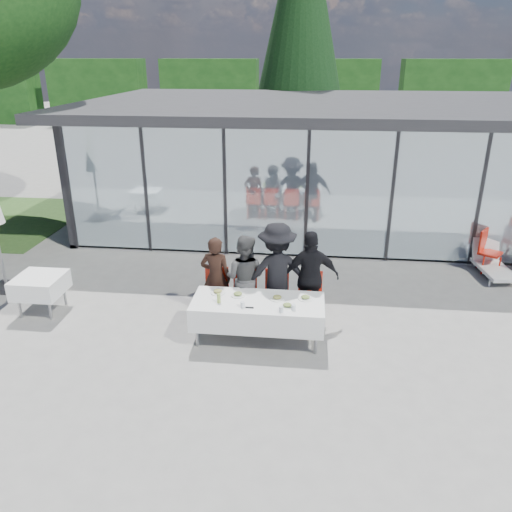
{
  "coord_description": "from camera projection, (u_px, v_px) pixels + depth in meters",
  "views": [
    {
      "loc": [
        1.1,
        -7.39,
        4.65
      ],
      "look_at": [
        0.14,
        1.2,
        1.15
      ],
      "focal_mm": 35.0,
      "sensor_mm": 36.0,
      "label": 1
    }
  ],
  "objects": [
    {
      "name": "ground",
      "position": [
        240.0,
        343.0,
        8.67
      ],
      "size": [
        90.0,
        90.0,
        0.0
      ],
      "primitive_type": "plane",
      "color": "gray",
      "rests_on": "ground"
    },
    {
      "name": "pavilion",
      "position": [
        342.0,
        143.0,
        15.18
      ],
      "size": [
        14.8,
        8.8,
        3.44
      ],
      "color": "gray",
      "rests_on": "ground"
    },
    {
      "name": "treeline",
      "position": [
        268.0,
        93.0,
        33.84
      ],
      "size": [
        62.5,
        2.0,
        4.4
      ],
      "color": "#143B12",
      "rests_on": "ground"
    },
    {
      "name": "dining_table",
      "position": [
        258.0,
        312.0,
        8.59
      ],
      "size": [
        2.26,
        0.96,
        0.75
      ],
      "color": "white",
      "rests_on": "ground"
    },
    {
      "name": "diner_a",
      "position": [
        216.0,
        278.0,
        9.28
      ],
      "size": [
        0.63,
        0.63,
        1.6
      ],
      "primitive_type": "imported",
      "rotation": [
        0.0,
        0.0,
        3.05
      ],
      "color": "black",
      "rests_on": "ground"
    },
    {
      "name": "diner_chair_a",
      "position": [
        216.0,
        290.0,
        9.37
      ],
      "size": [
        0.44,
        0.44,
        0.97
      ],
      "color": "red",
      "rests_on": "ground"
    },
    {
      "name": "diner_b",
      "position": [
        244.0,
        278.0,
        9.21
      ],
      "size": [
        0.95,
        0.95,
        1.65
      ],
      "primitive_type": "imported",
      "rotation": [
        0.0,
        0.0,
        2.94
      ],
      "color": "#4E4E4E",
      "rests_on": "ground"
    },
    {
      "name": "diner_chair_b",
      "position": [
        245.0,
        292.0,
        9.31
      ],
      "size": [
        0.44,
        0.44,
        0.97
      ],
      "color": "red",
      "rests_on": "ground"
    },
    {
      "name": "diner_c",
      "position": [
        277.0,
        273.0,
        9.11
      ],
      "size": [
        1.46,
        1.46,
        1.9
      ],
      "primitive_type": "imported",
      "rotation": [
        0.0,
        0.0,
        3.36
      ],
      "color": "black",
      "rests_on": "ground"
    },
    {
      "name": "diner_chair_c",
      "position": [
        276.0,
        293.0,
        9.25
      ],
      "size": [
        0.44,
        0.44,
        0.97
      ],
      "color": "red",
      "rests_on": "ground"
    },
    {
      "name": "diner_d",
      "position": [
        311.0,
        278.0,
        9.07
      ],
      "size": [
        1.2,
        1.2,
        1.77
      ],
      "primitive_type": "imported",
      "rotation": [
        0.0,
        0.0,
        3.32
      ],
      "color": "black",
      "rests_on": "ground"
    },
    {
      "name": "diner_chair_d",
      "position": [
        310.0,
        295.0,
        9.19
      ],
      "size": [
        0.44,
        0.44,
        0.97
      ],
      "color": "red",
      "rests_on": "ground"
    },
    {
      "name": "plate_a",
      "position": [
        218.0,
        292.0,
        8.77
      ],
      "size": [
        0.25,
        0.25,
        0.07
      ],
      "color": "white",
      "rests_on": "dining_table"
    },
    {
      "name": "plate_b",
      "position": [
        238.0,
        294.0,
        8.68
      ],
      "size": [
        0.25,
        0.25,
        0.07
      ],
      "color": "white",
      "rests_on": "dining_table"
    },
    {
      "name": "plate_c",
      "position": [
        277.0,
        298.0,
        8.56
      ],
      "size": [
        0.25,
        0.25,
        0.07
      ],
      "color": "white",
      "rests_on": "dining_table"
    },
    {
      "name": "plate_d",
      "position": [
        305.0,
        298.0,
        8.56
      ],
      "size": [
        0.25,
        0.25,
        0.07
      ],
      "color": "white",
      "rests_on": "dining_table"
    },
    {
      "name": "plate_extra",
      "position": [
        287.0,
        306.0,
        8.29
      ],
      "size": [
        0.25,
        0.25,
        0.07
      ],
      "color": "white",
      "rests_on": "dining_table"
    },
    {
      "name": "juice_bottle",
      "position": [
        219.0,
        298.0,
        8.41
      ],
      "size": [
        0.06,
        0.06,
        0.16
      ],
      "primitive_type": "cylinder",
      "color": "#8DAA46",
      "rests_on": "dining_table"
    },
    {
      "name": "drinking_glasses",
      "position": [
        272.0,
        307.0,
        8.19
      ],
      "size": [
        0.92,
        0.17,
        0.1
      ],
      "color": "silver",
      "rests_on": "dining_table"
    },
    {
      "name": "folded_eyeglasses",
      "position": [
        250.0,
        308.0,
        8.26
      ],
      "size": [
        0.14,
        0.03,
        0.01
      ],
      "primitive_type": "cube",
      "color": "black",
      "rests_on": "dining_table"
    },
    {
      "name": "spare_table_left",
      "position": [
        40.0,
        285.0,
        9.54
      ],
      "size": [
        0.86,
        0.86,
        0.74
      ],
      "color": "white",
      "rests_on": "ground"
    },
    {
      "name": "spare_chair_a",
      "position": [
        487.0,
        249.0,
        11.38
      ],
      "size": [
        0.61,
        0.61,
        0.97
      ],
      "color": "red",
      "rests_on": "ground"
    },
    {
      "name": "lounger",
      "position": [
        491.0,
        263.0,
        11.31
      ],
      "size": [
        0.75,
        1.39,
        0.72
      ],
      "color": "silver",
      "rests_on": "ground"
    },
    {
      "name": "conifer_tree",
      "position": [
        301.0,
        15.0,
        18.34
      ],
      "size": [
        4.0,
        4.0,
        10.5
      ],
      "color": "#382316",
      "rests_on": "ground"
    }
  ]
}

